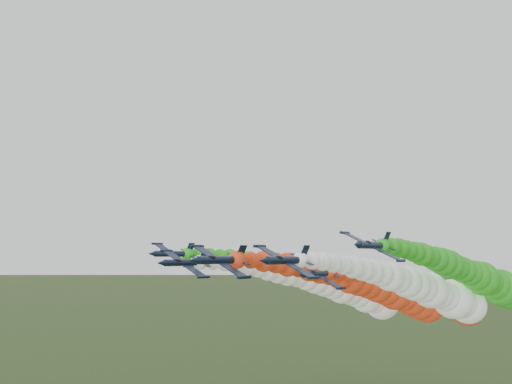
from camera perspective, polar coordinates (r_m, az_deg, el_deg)
jet_lead at (r=113.25m, az=14.65°, el=-10.93°), size 16.13×76.69×17.48m
jet_inner_left at (r=126.41m, az=10.06°, el=-10.99°), size 16.66×77.22×18.01m
jet_inner_right at (r=116.15m, az=19.55°, el=-10.73°), size 16.34×76.91×17.70m
jet_outer_left at (r=136.91m, az=7.18°, el=-10.01°), size 16.64×77.20×17.99m
jet_outer_right at (r=125.71m, az=24.54°, el=-9.13°), size 15.93×76.50×17.29m
jet_trail at (r=132.86m, az=19.81°, el=-11.23°), size 16.54×77.10×17.89m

